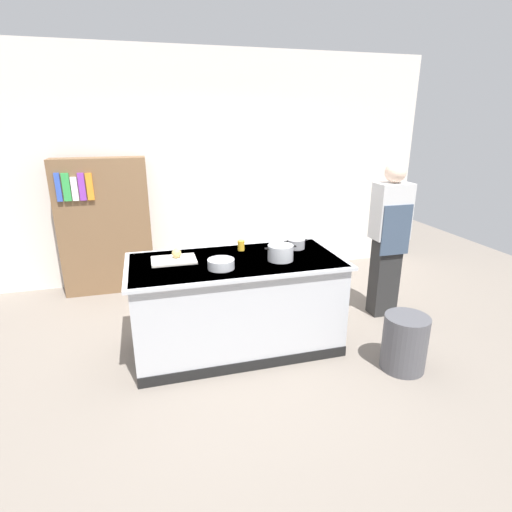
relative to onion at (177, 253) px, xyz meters
name	(u,v)px	position (x,y,z in m)	size (l,w,h in m)	color
ground_plane	(237,345)	(0.52, -0.15, -0.96)	(10.00, 10.00, 0.00)	slate
back_wall	(201,169)	(0.52, 1.95, 0.54)	(6.40, 0.12, 3.00)	silver
counter_island	(236,303)	(0.52, -0.15, -0.50)	(1.98, 0.98, 0.90)	#B7BABF
cutting_board	(174,260)	(-0.03, -0.03, -0.05)	(0.40, 0.28, 0.02)	silver
onion	(177,253)	(0.00, 0.00, 0.00)	(0.09, 0.09, 0.09)	tan
stock_pot	(280,253)	(0.92, -0.26, 0.01)	(0.30, 0.23, 0.14)	#B7BABF
sauce_pan	(296,244)	(1.18, 0.04, -0.02)	(0.24, 0.18, 0.09)	#99999E
mixing_bowl	(221,264)	(0.35, -0.33, -0.02)	(0.23, 0.23, 0.08)	#B7BABF
juice_cup	(241,245)	(0.64, 0.12, -0.01)	(0.07, 0.07, 0.10)	yellow
trash_bin	(405,343)	(1.87, -0.91, -0.71)	(0.39, 0.39, 0.51)	#4C4C51
person_chef	(389,237)	(2.29, 0.11, -0.05)	(0.38, 0.25, 1.72)	#262626
bookshelf	(105,227)	(-0.75, 1.65, -0.11)	(1.10, 0.31, 1.70)	brown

